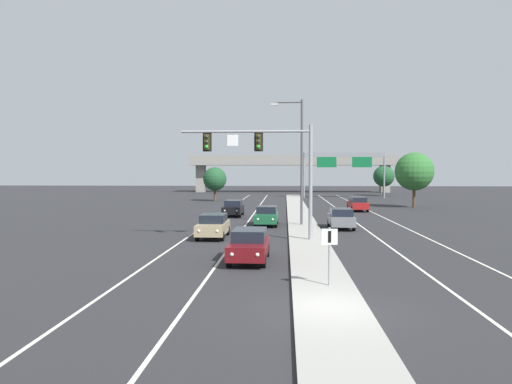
# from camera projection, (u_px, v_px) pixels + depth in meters

# --- Properties ---
(ground_plane) EXTENTS (260.00, 260.00, 0.00)m
(ground_plane) POSITION_uv_depth(u_px,v_px,m) (331.00, 311.00, 15.56)
(ground_plane) COLOR #28282B
(median_island) EXTENTS (2.40, 110.00, 0.15)m
(median_island) POSITION_uv_depth(u_px,v_px,m) (306.00, 235.00, 33.51)
(median_island) COLOR #9E9B93
(median_island) RESTS_ON ground
(lane_stripe_oncoming_center) EXTENTS (0.14, 100.00, 0.01)m
(lane_stripe_oncoming_center) POSITION_uv_depth(u_px,v_px,m) (246.00, 224.00, 40.77)
(lane_stripe_oncoming_center) COLOR silver
(lane_stripe_oncoming_center) RESTS_ON ground
(lane_stripe_receding_center) EXTENTS (0.14, 100.00, 0.01)m
(lane_stripe_receding_center) POSITION_uv_depth(u_px,v_px,m) (360.00, 225.00, 40.22)
(lane_stripe_receding_center) COLOR silver
(lane_stripe_receding_center) RESTS_ON ground
(edge_stripe_left) EXTENTS (0.14, 100.00, 0.01)m
(edge_stripe_left) POSITION_uv_depth(u_px,v_px,m) (207.00, 224.00, 40.97)
(edge_stripe_left) COLOR silver
(edge_stripe_left) RESTS_ON ground
(edge_stripe_right) EXTENTS (0.14, 100.00, 0.01)m
(edge_stripe_right) POSITION_uv_depth(u_px,v_px,m) (401.00, 225.00, 40.03)
(edge_stripe_right) COLOR silver
(edge_stripe_right) RESTS_ON ground
(overhead_signal_mast) EXTENTS (8.29, 0.44, 7.20)m
(overhead_signal_mast) POSITION_uv_depth(u_px,v_px,m) (268.00, 157.00, 30.81)
(overhead_signal_mast) COLOR gray
(overhead_signal_mast) RESTS_ON median_island
(median_sign_post) EXTENTS (0.60, 0.10, 2.20)m
(median_sign_post) POSITION_uv_depth(u_px,v_px,m) (329.00, 248.00, 18.39)
(median_sign_post) COLOR gray
(median_sign_post) RESTS_ON median_island
(street_lamp_median) EXTENTS (2.58, 0.28, 10.00)m
(street_lamp_median) POSITION_uv_depth(u_px,v_px,m) (299.00, 154.00, 39.26)
(street_lamp_median) COLOR #4C4C51
(street_lamp_median) RESTS_ON median_island
(car_oncoming_darkred) EXTENTS (1.89, 4.50, 1.58)m
(car_oncoming_darkred) POSITION_uv_depth(u_px,v_px,m) (249.00, 245.00, 24.15)
(car_oncoming_darkred) COLOR #5B0F14
(car_oncoming_darkred) RESTS_ON ground
(car_oncoming_tan) EXTENTS (1.82, 4.47, 1.58)m
(car_oncoming_tan) POSITION_uv_depth(u_px,v_px,m) (213.00, 226.00, 32.70)
(car_oncoming_tan) COLOR tan
(car_oncoming_tan) RESTS_ON ground
(car_oncoming_green) EXTENTS (1.86, 4.48, 1.58)m
(car_oncoming_green) POSITION_uv_depth(u_px,v_px,m) (267.00, 215.00, 40.08)
(car_oncoming_green) COLOR #195633
(car_oncoming_green) RESTS_ON ground
(car_oncoming_black) EXTENTS (1.83, 4.48, 1.58)m
(car_oncoming_black) POSITION_uv_depth(u_px,v_px,m) (233.00, 208.00, 48.28)
(car_oncoming_black) COLOR black
(car_oncoming_black) RESTS_ON ground
(car_receding_grey) EXTENTS (1.87, 4.49, 1.58)m
(car_receding_grey) POSITION_uv_depth(u_px,v_px,m) (341.00, 218.00, 37.87)
(car_receding_grey) COLOR slate
(car_receding_grey) RESTS_ON ground
(car_receding_red) EXTENTS (1.91, 4.50, 1.58)m
(car_receding_red) POSITION_uv_depth(u_px,v_px,m) (358.00, 204.00, 54.41)
(car_receding_red) COLOR maroon
(car_receding_red) RESTS_ON ground
(highway_sign_gantry) EXTENTS (13.28, 0.42, 7.50)m
(highway_sign_gantry) POSITION_uv_depth(u_px,v_px,m) (344.00, 161.00, 79.90)
(highway_sign_gantry) COLOR gray
(highway_sign_gantry) RESTS_ON ground
(overpass_bridge) EXTENTS (42.40, 6.40, 7.65)m
(overpass_bridge) POSITION_uv_depth(u_px,v_px,m) (292.00, 165.00, 102.19)
(overpass_bridge) COLOR gray
(overpass_bridge) RESTS_ON ground
(tree_far_right_c) EXTENTS (4.64, 4.64, 6.71)m
(tree_far_right_c) POSITION_uv_depth(u_px,v_px,m) (414.00, 172.00, 59.34)
(tree_far_right_c) COLOR #4C3823
(tree_far_right_c) RESTS_ON ground
(tree_far_left_b) EXTENTS (3.47, 3.47, 5.02)m
(tree_far_left_b) POSITION_uv_depth(u_px,v_px,m) (215.00, 179.00, 72.09)
(tree_far_left_b) COLOR #4C3823
(tree_far_left_b) RESTS_ON ground
(tree_far_right_b) EXTENTS (3.72, 3.72, 5.38)m
(tree_far_right_b) POSITION_uv_depth(u_px,v_px,m) (384.00, 176.00, 87.10)
(tree_far_right_b) COLOR #4C3823
(tree_far_right_b) RESTS_ON ground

